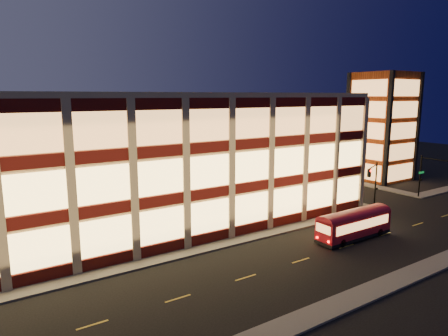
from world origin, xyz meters
TOP-DOWN VIEW (x-y plane):
  - ground at (0.00, 0.00)m, footprint 200.00×200.00m
  - sidewalk_office_south at (-3.00, 1.00)m, footprint 54.00×2.00m
  - sidewalk_office_east at (23.00, 17.00)m, footprint 2.00×30.00m
  - sidewalk_tower_south at (40.00, 1.00)m, footprint 14.00×2.00m
  - sidewalk_tower_west at (34.00, 17.00)m, footprint 2.00×30.00m
  - sidewalk_near at (0.00, -13.00)m, footprint 100.00×2.00m
  - office_building at (-2.91, 16.91)m, footprint 50.45×30.45m
  - stair_tower at (39.95, 11.95)m, footprint 8.60×8.60m
  - traffic_signal_far at (22.21, 0.24)m, footprint 3.79×1.87m
  - traffic_signal_right at (33.50, -0.62)m, footprint 1.20×4.37m
  - trolley_bus at (12.29, -4.95)m, footprint 8.83×2.35m

SIDE VIEW (x-z plane):
  - ground at x=0.00m, z-range 0.00..0.00m
  - sidewalk_office_south at x=-3.00m, z-range 0.00..0.15m
  - sidewalk_office_east at x=23.00m, z-range 0.00..0.15m
  - sidewalk_tower_south at x=40.00m, z-range 0.00..0.15m
  - sidewalk_tower_west at x=34.00m, z-range 0.00..0.15m
  - sidewalk_near at x=0.00m, z-range 0.00..0.15m
  - trolley_bus at x=12.29m, z-range 0.16..3.15m
  - traffic_signal_right at x=33.50m, z-range 1.10..7.10m
  - traffic_signal_far at x=22.21m, z-range 1.11..7.11m
  - office_building at x=-2.91m, z-range 0.00..14.50m
  - stair_tower at x=39.95m, z-range -0.01..17.99m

